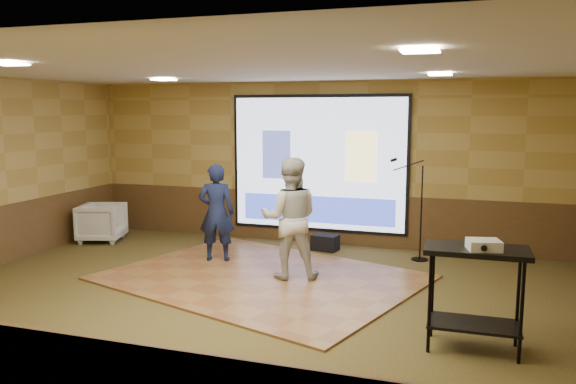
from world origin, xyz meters
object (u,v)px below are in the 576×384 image
(mic_stand, at_px, (417,231))
(player_left, at_px, (216,212))
(banquet_chair, at_px, (102,222))
(player_right, at_px, (290,218))
(duffel_bag, at_px, (325,243))
(projector, at_px, (484,245))
(projector_screen, at_px, (318,165))
(dance_floor, at_px, (262,277))
(av_table, at_px, (476,276))

(mic_stand, bearing_deg, player_left, -163.50)
(banquet_chair, bearing_deg, player_left, -120.72)
(player_left, height_order, player_right, player_right)
(mic_stand, xyz_separation_m, duffel_bag, (-1.61, 0.15, -0.35))
(projector, relative_size, duffel_bag, 0.69)
(projector_screen, relative_size, projector, 10.67)
(projector, bearing_deg, player_right, 131.67)
(dance_floor, height_order, projector, projector)
(av_table, bearing_deg, dance_floor, 150.83)
(projector_screen, bearing_deg, player_left, -125.09)
(projector, bearing_deg, player_left, 136.25)
(projector, xyz_separation_m, mic_stand, (-0.94, 3.53, -0.65))
(projector, distance_m, mic_stand, 3.71)
(dance_floor, xyz_separation_m, mic_stand, (2.09, 1.78, 0.48))
(player_left, height_order, mic_stand, mic_stand)
(banquet_chair, bearing_deg, av_table, -130.70)
(projector_screen, distance_m, player_right, 2.38)
(projector_screen, relative_size, av_table, 3.05)
(dance_floor, distance_m, duffel_bag, 2.00)
(player_right, bearing_deg, av_table, 128.20)
(mic_stand, bearing_deg, banquet_chair, -179.06)
(dance_floor, xyz_separation_m, banquet_chair, (-3.73, 1.32, 0.35))
(projector_screen, height_order, mic_stand, projector_screen)
(mic_stand, xyz_separation_m, banquet_chair, (-5.82, -0.46, -0.13))
(player_left, distance_m, player_right, 1.54)
(av_table, relative_size, banquet_chair, 1.37)
(projector_screen, distance_m, av_table, 4.96)
(projector, distance_m, banquet_chair, 7.47)
(projector, height_order, mic_stand, mic_stand)
(projector_screen, xyz_separation_m, projector, (2.82, -4.15, -0.34))
(dance_floor, distance_m, player_left, 1.46)
(player_left, xyz_separation_m, projector, (4.05, -2.39, 0.31))
(mic_stand, distance_m, banquet_chair, 5.84)
(av_table, relative_size, projector, 3.49)
(mic_stand, height_order, banquet_chair, mic_stand)
(projector_screen, relative_size, player_left, 2.09)
(projector_screen, xyz_separation_m, player_right, (0.19, -2.31, -0.56))
(player_right, height_order, banquet_chair, player_right)
(banquet_chair, bearing_deg, projector_screen, -91.35)
(player_right, distance_m, duffel_bag, 2.00)
(player_right, height_order, av_table, player_right)
(banquet_chair, bearing_deg, dance_floor, -126.25)
(dance_floor, height_order, duffel_bag, duffel_bag)
(projector_screen, height_order, player_right, projector_screen)
(banquet_chair, bearing_deg, player_right, -123.18)
(banquet_chair, xyz_separation_m, duffel_bag, (4.21, 0.61, -0.22))
(dance_floor, xyz_separation_m, av_table, (2.97, -1.66, 0.77))
(av_table, bearing_deg, player_right, 145.52)
(player_left, xyz_separation_m, banquet_chair, (-2.71, 0.68, -0.46))
(projector, height_order, banquet_chair, projector)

